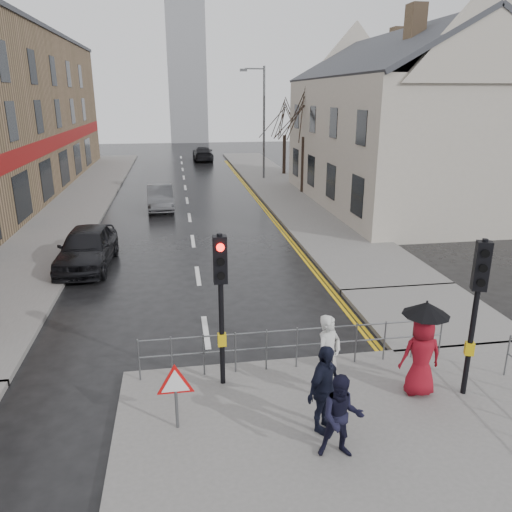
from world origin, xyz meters
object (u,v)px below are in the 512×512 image
object	(u,v)px
car_parked	(87,247)
pedestrian_b	(342,417)
pedestrian_with_umbrella	(422,345)
car_mid	(160,198)
pedestrian_d	(324,389)
pedestrian_a	(328,356)

from	to	relation	value
car_parked	pedestrian_b	bearing A→B (deg)	-59.82
pedestrian_with_umbrella	car_mid	distance (m)	20.49
pedestrian_with_umbrella	pedestrian_d	size ratio (longest dim) A/B	1.20
pedestrian_with_umbrella	car_parked	world-z (taller)	pedestrian_with_umbrella
pedestrian_d	pedestrian_with_umbrella	bearing A→B (deg)	-23.57
car_mid	pedestrian_d	bearing A→B (deg)	-83.22
car_parked	car_mid	world-z (taller)	car_parked
pedestrian_d	car_parked	bearing A→B (deg)	74.96
pedestrian_with_umbrella	pedestrian_d	bearing A→B (deg)	-159.94
pedestrian_b	car_mid	distance (m)	21.54
pedestrian_with_umbrella	car_parked	xyz separation A→B (m)	(-8.24, 9.97, -0.50)
pedestrian_a	car_mid	world-z (taller)	pedestrian_a
pedestrian_a	car_parked	distance (m)	11.58
pedestrian_a	pedestrian_b	world-z (taller)	pedestrian_a
pedestrian_b	pedestrian_with_umbrella	size ratio (longest dim) A/B	0.75
pedestrian_a	pedestrian_d	xyz separation A→B (m)	(-0.42, -1.12, -0.03)
pedestrian_with_umbrella	pedestrian_d	world-z (taller)	pedestrian_with_umbrella
pedestrian_b	pedestrian_with_umbrella	distance (m)	2.77
pedestrian_a	pedestrian_with_umbrella	xyz separation A→B (m)	(1.92, -0.26, 0.23)
pedestrian_b	car_parked	size ratio (longest dim) A/B	0.35
pedestrian_d	car_mid	world-z (taller)	pedestrian_d
pedestrian_b	car_parked	world-z (taller)	pedestrian_b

